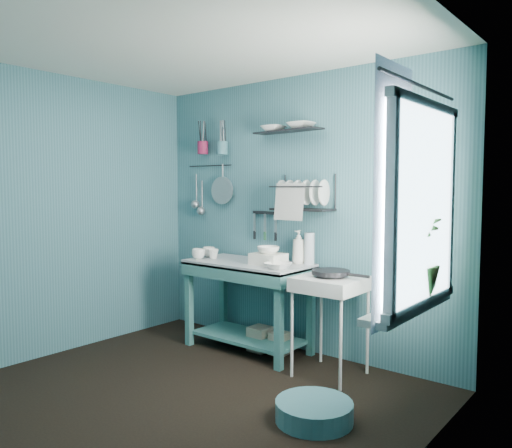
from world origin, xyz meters
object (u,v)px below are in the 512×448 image
Objects in this scene: wash_tub at (268,259)px; frying_pan at (331,272)px; storage_tin_small at (279,343)px; potted_plant at (414,256)px; work_counter at (248,306)px; mug_left at (198,254)px; soap_bottle at (299,247)px; utensil_cup_teal at (222,148)px; mug_mid at (213,254)px; colander at (222,190)px; floor_basin at (314,411)px; mug_right at (209,252)px; utensil_cup_magenta at (203,148)px; hotplate_stand at (330,326)px; dish_rack at (302,192)px; storage_tin_large at (260,339)px; water_bottle at (309,249)px.

frying_pan is at bearing -4.20° from wash_tub.
potted_plant is at bearing -24.87° from storage_tin_small.
work_counter is 0.68m from mug_left.
soap_bottle reaches higher than work_counter.
mug_mid is at bearing -62.60° from utensil_cup_teal.
mug_mid is at bearing -60.16° from colander.
utensil_cup_teal is at bearing 149.10° from floor_basin.
mug_mid is 1.29m from frying_pan.
soap_bottle is 1.07× the size of colander.
mug_right is 0.66m from colander.
soap_bottle is 0.60× the size of floor_basin.
frying_pan is 2.05m from utensil_cup_magenta.
mug_mid is 0.50× the size of storage_tin_small.
hotplate_stand is at bearing -12.96° from colander.
soap_bottle is 0.38× the size of hotplate_stand.
potted_plant is at bearing -31.60° from frying_pan.
dish_rack is 4.23× the size of utensil_cup_magenta.
dish_rack is 1.35m from utensil_cup_magenta.
mug_left reaches higher than floor_basin.
floor_basin is at bearing -39.00° from wash_tub.
dish_rack is at bearing 149.74° from frying_pan.
utensil_cup_teal is 1.98m from storage_tin_small.
storage_tin_large is at bearing 12.91° from mug_mid.
frying_pan is 1.09m from storage_tin_large.
work_counter is at bearing 8.97° from mug_mid.
work_counter is at bearing 168.64° from hotplate_stand.
utensil_cup_magenta reaches higher than hotplate_stand.
frying_pan reaches higher than work_counter.
dish_rack is 1.04m from colander.
dish_rack is at bearing -2.87° from utensil_cup_teal.
potted_plant is at bearing -20.99° from wash_tub.
soap_bottle is 1.49× the size of storage_tin_small.
utensil_cup_magenta is (-1.72, 0.31, 1.51)m from hotplate_stand.
work_counter is 1.53m from floor_basin.
dish_rack is 1.06× the size of potted_plant.
dish_rack reaches higher than wash_tub.
mug_mid reaches higher than hotplate_stand.
colander is (-0.07, 0.27, 0.60)m from mug_right.
storage_tin_large is at bearing 19.90° from mug_left.
utensil_cup_teal is (0.28, 0.00, -0.02)m from utensil_cup_magenta.
water_bottle is (0.52, 0.22, 0.55)m from work_counter.
water_bottle is 1.00× the size of colander.
soap_bottle reaches higher than wash_tub.
water_bottle is 1.52m from potted_plant.
water_bottle is at bearing 12.17° from mug_right.
dish_rack reaches higher than mug_right.
potted_plant reaches higher than frying_pan.
mug_right is 0.61× the size of storage_tin_small.
wash_tub is 0.94× the size of soap_bottle.
potted_plant reaches higher than storage_tin_small.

